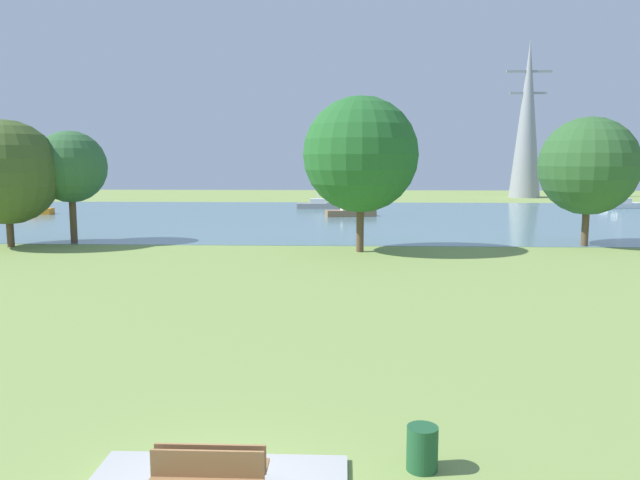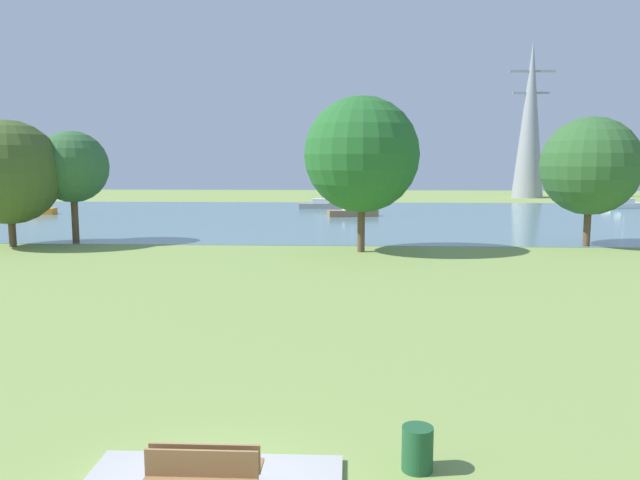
{
  "view_description": "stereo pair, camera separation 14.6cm",
  "coord_description": "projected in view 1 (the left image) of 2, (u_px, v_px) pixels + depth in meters",
  "views": [
    {
      "loc": [
        2.14,
        -9.19,
        5.51
      ],
      "look_at": [
        1.08,
        16.61,
        2.13
      ],
      "focal_mm": 34.79,
      "sensor_mm": 36.0,
      "label": 1
    },
    {
      "loc": [
        2.29,
        -9.18,
        5.51
      ],
      "look_at": [
        1.08,
        16.61,
        2.13
      ],
      "focal_mm": 34.79,
      "sensor_mm": 36.0,
      "label": 2
    }
  ],
  "objects": [
    {
      "name": "sailboat_brown",
      "position": [
        351.0,
        212.0,
        59.96
      ],
      "size": [
        5.01,
        2.48,
        6.53
      ],
      "color": "brown",
      "rests_on": "water_surface"
    },
    {
      "name": "sailboat_gray",
      "position": [
        319.0,
        205.0,
        69.3
      ],
      "size": [
        4.85,
        1.66,
        6.25
      ],
      "color": "gray",
      "rests_on": "water_surface"
    },
    {
      "name": "tree_east_far",
      "position": [
        361.0,
        155.0,
        36.37
      ],
      "size": [
        6.82,
        6.82,
        9.19
      ],
      "color": "brown",
      "rests_on": "ground"
    },
    {
      "name": "bench_facing_water",
      "position": [
        213.0,
        470.0,
        10.11
      ],
      "size": [
        1.8,
        0.48,
        0.89
      ],
      "color": "#A29683",
      "rests_on": "concrete_pad"
    },
    {
      "name": "ground_plane",
      "position": [
        303.0,
        268.0,
        31.7
      ],
      "size": [
        160.0,
        160.0,
        0.0
      ],
      "primitive_type": "plane",
      "color": "#7F994C"
    },
    {
      "name": "tree_west_far",
      "position": [
        6.0,
        172.0,
        38.52
      ],
      "size": [
        6.51,
        6.51,
        7.96
      ],
      "color": "brown",
      "rests_on": "ground"
    },
    {
      "name": "tree_east_near",
      "position": [
        71.0,
        167.0,
        40.37
      ],
      "size": [
        4.67,
        4.67,
        7.35
      ],
      "color": "brown",
      "rests_on": "ground"
    },
    {
      "name": "sailboat_orange",
      "position": [
        28.0,
        210.0,
        62.0
      ],
      "size": [
        4.93,
        1.97,
        6.79
      ],
      "color": "orange",
      "rests_on": "water_surface"
    },
    {
      "name": "litter_bin",
      "position": [
        422.0,
        448.0,
        11.02
      ],
      "size": [
        0.56,
        0.56,
        0.8
      ],
      "primitive_type": "cylinder",
      "color": "#1E512D",
      "rests_on": "ground"
    },
    {
      "name": "water_surface",
      "position": [
        323.0,
        217.0,
        59.44
      ],
      "size": [
        140.0,
        40.0,
        0.02
      ],
      "primitive_type": "cube",
      "color": "slate",
      "rests_on": "ground"
    },
    {
      "name": "sailboat_white",
      "position": [
        621.0,
        204.0,
        69.8
      ],
      "size": [
        5.03,
        2.86,
        7.26
      ],
      "color": "white",
      "rests_on": "water_surface"
    },
    {
      "name": "electricity_pylon",
      "position": [
        527.0,
        119.0,
        88.44
      ],
      "size": [
        6.4,
        4.4,
        22.29
      ],
      "color": "gray",
      "rests_on": "ground"
    },
    {
      "name": "tree_west_near",
      "position": [
        589.0,
        166.0,
        38.98
      ],
      "size": [
        6.16,
        6.16,
        8.16
      ],
      "color": "brown",
      "rests_on": "ground"
    }
  ]
}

